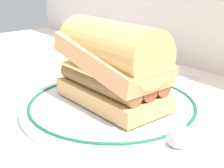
% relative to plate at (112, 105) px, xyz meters
% --- Properties ---
extents(ground_plane, '(1.50, 1.50, 0.00)m').
position_rel_plate_xyz_m(ground_plane, '(-0.02, -0.02, -0.01)').
color(ground_plane, silver).
extents(plate, '(0.30, 0.30, 0.01)m').
position_rel_plate_xyz_m(plate, '(0.00, 0.00, 0.00)').
color(plate, white).
rests_on(plate, ground_plane).
extents(sausage_sandwich, '(0.19, 0.10, 0.13)m').
position_rel_plate_xyz_m(sausage_sandwich, '(0.00, -0.00, 0.07)').
color(sausage_sandwich, '#DFAA67').
rests_on(sausage_sandwich, plate).
extents(salt_shaker, '(0.03, 0.03, 0.08)m').
position_rel_plate_xyz_m(salt_shaker, '(0.20, -0.08, 0.03)').
color(salt_shaker, white).
rests_on(salt_shaker, ground_plane).
extents(butter_knife, '(0.16, 0.06, 0.01)m').
position_rel_plate_xyz_m(butter_knife, '(-0.09, 0.21, -0.00)').
color(butter_knife, silver).
rests_on(butter_knife, ground_plane).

